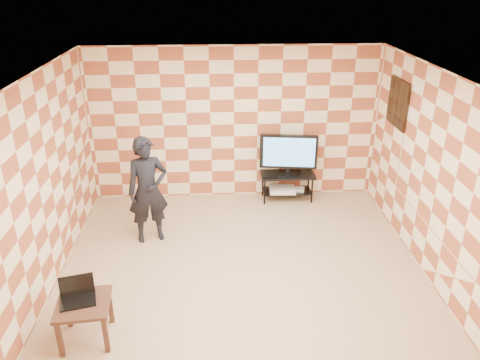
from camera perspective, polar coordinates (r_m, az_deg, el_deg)
The scene contains 14 objects.
floor at distance 6.54m, azimuth 0.29°, elevation -11.41°, with size 5.00×5.00×0.00m, color tan.
wall_back at distance 8.18m, azimuth -0.73°, elevation 6.80°, with size 5.00×0.02×2.70m, color beige.
wall_front at distance 3.75m, azimuth 2.68°, elevation -17.08°, with size 5.00×0.02×2.70m, color beige.
wall_left at distance 6.24m, azimuth -23.26°, elevation -1.13°, with size 0.02×5.00×2.70m, color beige.
wall_right at distance 6.49m, azimuth 22.93°, elevation -0.09°, with size 0.02×5.00×2.70m, color beige.
ceiling at distance 5.42m, azimuth 0.35°, elevation 12.37°, with size 5.00×5.00×0.02m, color white.
wall_art at distance 7.63m, azimuth 18.70°, elevation 8.88°, with size 0.04×0.72×0.72m.
tv_stand at distance 8.39m, azimuth 5.77°, elevation -0.08°, with size 0.96×0.43×0.50m.
tv at distance 8.18m, azimuth 5.94°, elevation 3.33°, with size 1.00×0.22×0.73m.
dvd_player at distance 8.41m, azimuth 5.18°, elevation -1.16°, with size 0.45×0.32×0.08m, color silver.
game_console at distance 8.48m, azimuth 7.09°, elevation -1.12°, with size 0.22×0.16×0.05m, color silver.
side_table at distance 5.61m, azimuth -18.49°, elevation -14.70°, with size 0.62×0.62×0.50m.
laptop at distance 5.59m, azimuth -19.18°, elevation -13.14°, with size 0.43×0.38×0.25m.
person at distance 7.07m, azimuth -11.17°, elevation -1.24°, with size 0.60×0.39×1.65m, color black.
Camera 1 is at (-0.32, -5.29, 3.84)m, focal length 35.00 mm.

